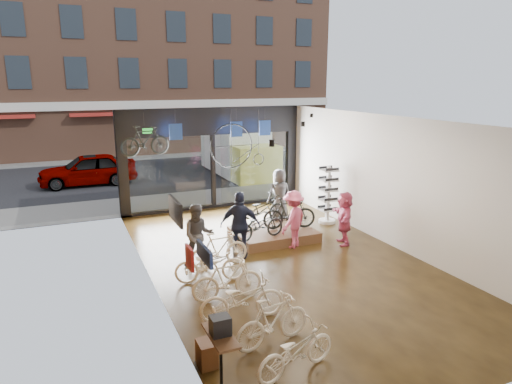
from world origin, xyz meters
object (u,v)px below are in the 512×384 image
floor_bike_0 (296,350)px  customer_3 (293,219)px  hung_bike (145,141)px  display_bike_mid (289,213)px  customer_4 (279,194)px  floor_bike_1 (273,321)px  customer_5 (344,218)px  display_bike_left (260,225)px  customer_1 (198,236)px  penny_farthing (240,147)px  display_platform (273,234)px  customer_2 (240,225)px  box_truck (241,151)px  floor_bike_3 (227,279)px  street_car (88,169)px  floor_bike_4 (210,264)px  floor_bike_2 (242,299)px  floor_bike_5 (219,249)px  display_bike_right (262,210)px  sunglasses_rack (328,195)px

floor_bike_0 → customer_3: (2.74, 5.29, 0.43)m
customer_3 → hung_bike: hung_bike is taller
display_bike_mid → customer_4: bearing=-5.1°
floor_bike_0 → floor_bike_1: size_ratio=0.99×
customer_3 → hung_bike: (-3.56, 3.30, 2.08)m
customer_5 → customer_3: bearing=-80.8°
display_bike_left → customer_1: (-1.97, -0.52, 0.12)m
floor_bike_0 → penny_farthing: 9.50m
display_platform → display_bike_mid: (0.49, -0.10, 0.65)m
customer_5 → customer_2: bearing=-71.0°
floor_bike_1 → customer_5: bearing=-56.3°
penny_farthing → floor_bike_0: bearing=-105.8°
box_truck → customer_1: (-5.28, -10.37, -0.47)m
customer_4 → box_truck: bearing=-100.7°
customer_2 → hung_bike: 4.40m
floor_bike_3 → street_car: bearing=12.1°
customer_4 → floor_bike_4: bearing=47.1°
floor_bike_4 → hung_bike: size_ratio=1.08×
floor_bike_2 → customer_2: size_ratio=0.94×
customer_3 → display_bike_left: bearing=-48.4°
customer_5 → penny_farthing: 4.66m
customer_1 → street_car: bearing=112.9°
floor_bike_2 → floor_bike_4: floor_bike_2 is taller
hung_bike → display_bike_left: bearing=-149.8°
floor_bike_5 → penny_farthing: size_ratio=0.81×
box_truck → floor_bike_0: size_ratio=4.21×
floor_bike_3 → customer_1: customer_1 is taller
floor_bike_2 → customer_2: (1.19, 3.14, 0.48)m
floor_bike_5 → customer_5: customer_5 is taller
floor_bike_2 → display_bike_right: 5.51m
floor_bike_0 → floor_bike_3: floor_bike_3 is taller
floor_bike_3 → display_bike_right: 4.69m
display_bike_mid → sunglasses_rack: bearing=-53.0°
box_truck → floor_bike_3: size_ratio=4.14×
floor_bike_3 → floor_bike_5: floor_bike_3 is taller
floor_bike_0 → floor_bike_4: 3.97m
floor_bike_5 → display_bike_mid: 3.01m
floor_bike_5 → customer_4: (3.35, 3.27, 0.41)m
display_platform → box_truck: bearing=74.4°
customer_5 → penny_farthing: (-1.74, 3.98, 1.70)m
floor_bike_2 → display_bike_left: bearing=-21.9°
customer_2 → customer_5: bearing=-156.9°
street_car → floor_bike_0: bearing=7.6°
display_bike_left → display_bike_right: (0.64, 1.29, 0.04)m
customer_5 → display_bike_mid: bearing=-109.5°
display_platform → display_bike_mid: 0.82m
customer_2 → floor_bike_2: bearing=95.5°
display_platform → display_bike_left: display_bike_left is taller
customer_3 → customer_4: customer_4 is taller
customer_2 → customer_3: (1.72, 0.17, -0.09)m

